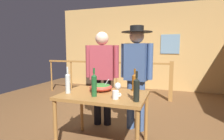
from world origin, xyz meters
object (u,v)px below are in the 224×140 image
at_px(wine_bottle_dark, 136,89).
at_px(person_standing_right, 136,68).
at_px(wine_bottle_green, 94,85).
at_px(serving_table, 104,100).
at_px(framed_picture, 170,44).
at_px(stair_railing, 123,73).
at_px(person_standing_left, 102,71).
at_px(tv_console, 100,81).
at_px(mug_white, 116,95).
at_px(flat_screen_tv, 100,68).
at_px(salad_bowl, 101,87).
at_px(wine_glass, 118,87).
at_px(wine_bottle_amber, 135,82).
at_px(wine_bottle_clear, 68,83).

distance_m(wine_bottle_dark, person_standing_right, 0.94).
distance_m(wine_bottle_green, person_standing_right, 0.94).
bearing_deg(serving_table, person_standing_right, 66.73).
height_order(framed_picture, stair_railing, framed_picture).
bearing_deg(person_standing_right, person_standing_left, 10.82).
relative_size(tv_console, mug_white, 7.95).
distance_m(flat_screen_tv, person_standing_right, 3.41).
relative_size(stair_railing, mug_white, 33.45).
xyz_separation_m(tv_console, salad_bowl, (1.45, -3.43, 0.59)).
relative_size(wine_glass, wine_bottle_amber, 0.53).
height_order(flat_screen_tv, wine_bottle_amber, wine_bottle_amber).
distance_m(framed_picture, serving_table, 4.03).
relative_size(serving_table, mug_white, 10.09).
distance_m(salad_bowl, wine_bottle_amber, 0.49).
relative_size(wine_bottle_amber, person_standing_left, 0.19).
xyz_separation_m(flat_screen_tv, person_standing_right, (1.85, -2.85, 0.36)).
distance_m(stair_railing, person_standing_left, 1.93).
height_order(framed_picture, wine_glass, framed_picture).
distance_m(wine_glass, wine_bottle_amber, 0.36).
bearing_deg(wine_bottle_green, tv_console, 111.64).
xyz_separation_m(wine_bottle_amber, wine_bottle_dark, (0.13, -0.51, 0.01)).
relative_size(salad_bowl, wine_glass, 1.92).
relative_size(flat_screen_tv, wine_bottle_dark, 1.32).
xyz_separation_m(tv_console, wine_bottle_green, (1.48, -3.74, 0.69)).
bearing_deg(wine_bottle_amber, tv_console, 120.23).
xyz_separation_m(wine_bottle_amber, person_standing_right, (-0.06, 0.40, 0.15)).
distance_m(flat_screen_tv, wine_bottle_amber, 3.77).
height_order(flat_screen_tv, wine_bottle_green, wine_bottle_green).
height_order(wine_glass, person_standing_right, person_standing_right).
bearing_deg(wine_bottle_amber, wine_bottle_dark, -76.20).
bearing_deg(wine_glass, person_standing_right, 82.39).
bearing_deg(person_standing_left, mug_white, 110.08).
bearing_deg(flat_screen_tv, framed_picture, 7.89).
bearing_deg(wine_bottle_clear, flat_screen_tv, 106.32).
xyz_separation_m(tv_console, wine_bottle_clear, (1.08, -3.71, 0.68)).
distance_m(wine_bottle_amber, mug_white, 0.51).
bearing_deg(wine_glass, framed_picture, 81.77).
bearing_deg(wine_bottle_clear, wine_glass, 8.72).
height_order(tv_console, mug_white, mug_white).
xyz_separation_m(framed_picture, wine_bottle_dark, (-0.28, -4.07, -0.60)).
distance_m(wine_bottle_green, mug_white, 0.31).
bearing_deg(mug_white, person_standing_left, 120.91).
bearing_deg(wine_bottle_dark, person_standing_right, 101.40).
xyz_separation_m(serving_table, mug_white, (0.23, -0.18, 0.14)).
height_order(stair_railing, wine_bottle_green, wine_bottle_green).
bearing_deg(salad_bowl, wine_glass, -29.11).
relative_size(framed_picture, wine_bottle_amber, 1.90).
xyz_separation_m(flat_screen_tv, wine_bottle_clear, (1.08, -3.67, 0.23)).
height_order(mug_white, person_standing_right, person_standing_right).
bearing_deg(person_standing_left, serving_table, 102.44).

